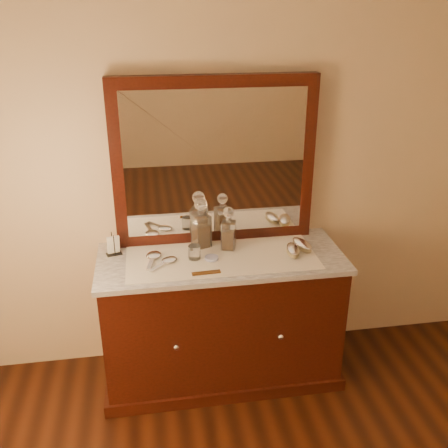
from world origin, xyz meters
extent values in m
plane|color=tan|center=(0.00, 2.25, 1.40)|extent=(4.50, 4.50, 0.00)
cube|color=black|center=(0.00, 1.96, 0.41)|extent=(1.40, 0.55, 0.82)
cube|color=black|center=(0.00, 1.96, 0.04)|extent=(1.46, 0.59, 0.08)
sphere|color=silver|center=(-0.30, 1.67, 0.45)|extent=(0.04, 0.04, 0.04)
sphere|color=silver|center=(0.30, 1.67, 0.45)|extent=(0.04, 0.04, 0.04)
cube|color=silver|center=(0.00, 1.96, 0.83)|extent=(1.44, 0.59, 0.03)
cube|color=black|center=(0.00, 2.20, 1.35)|extent=(1.20, 0.08, 1.00)
cube|color=white|center=(0.00, 2.17, 1.35)|extent=(1.06, 0.01, 0.86)
cube|color=beige|center=(0.00, 1.94, 0.85)|extent=(1.10, 0.45, 0.00)
cylinder|color=silver|center=(-0.06, 1.92, 0.86)|extent=(0.08, 0.08, 0.01)
cube|color=brown|center=(-0.11, 1.76, 0.86)|extent=(0.16, 0.04, 0.01)
cube|color=black|center=(-0.62, 2.08, 0.85)|extent=(0.10, 0.08, 0.01)
cylinder|color=black|center=(-0.61, 2.06, 0.92)|extent=(0.01, 0.01, 0.13)
cylinder|color=black|center=(-0.63, 2.11, 0.92)|extent=(0.01, 0.01, 0.13)
cube|color=white|center=(-0.62, 2.08, 0.91)|extent=(0.08, 0.05, 0.11)
cube|color=brown|center=(-0.10, 2.10, 0.92)|extent=(0.10, 0.10, 0.14)
cube|color=white|center=(-0.10, 2.10, 0.95)|extent=(0.12, 0.12, 0.20)
cylinder|color=white|center=(-0.10, 2.10, 1.07)|extent=(0.05, 0.05, 0.03)
sphere|color=white|center=(-0.10, 2.10, 1.13)|extent=(0.10, 0.10, 0.08)
cube|color=brown|center=(0.06, 2.05, 0.91)|extent=(0.08, 0.08, 0.12)
cube|color=white|center=(0.06, 2.05, 0.94)|extent=(0.10, 0.10, 0.17)
cylinder|color=white|center=(0.06, 2.05, 1.04)|extent=(0.04, 0.04, 0.03)
sphere|color=white|center=(0.06, 2.05, 1.09)|extent=(0.08, 0.08, 0.07)
ellipsoid|color=#908058|center=(0.42, 1.91, 0.87)|extent=(0.09, 0.17, 0.02)
ellipsoid|color=silver|center=(0.42, 1.91, 0.89)|extent=(0.09, 0.17, 0.02)
ellipsoid|color=#908058|center=(0.49, 1.97, 0.87)|extent=(0.12, 0.19, 0.03)
ellipsoid|color=silver|center=(0.49, 1.97, 0.89)|extent=(0.12, 0.19, 0.03)
ellipsoid|color=silver|center=(-0.39, 2.01, 0.86)|extent=(0.11, 0.13, 0.02)
cube|color=silver|center=(-0.41, 1.91, 0.86)|extent=(0.05, 0.15, 0.01)
ellipsoid|color=silver|center=(-0.30, 1.93, 0.86)|extent=(0.13, 0.13, 0.02)
cube|color=silver|center=(-0.37, 1.87, 0.86)|extent=(0.11, 0.11, 0.01)
cylinder|color=white|center=(-0.16, 1.95, 0.89)|extent=(0.07, 0.07, 0.08)
camera|label=1|loc=(-0.40, -0.62, 2.20)|focal=40.16mm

